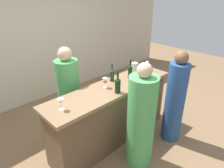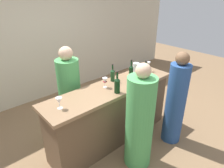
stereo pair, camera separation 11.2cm
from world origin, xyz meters
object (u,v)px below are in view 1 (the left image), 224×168
wine_bottle_center_dark_green (130,71)px  person_center_guest (141,121)px  wine_bottle_leftmost_dark_green (118,85)px  wine_glass_near_center (61,102)px  person_right_guest (69,97)px  wine_glass_far_left (105,81)px  water_pitcher (135,68)px  wine_glass_near_right (147,64)px  wine_glass_near_left (143,74)px  wine_bottle_second_right_olive_green (144,72)px  person_left_guest (175,101)px  wine_bottle_second_left_olive_green (112,75)px

wine_bottle_center_dark_green → person_center_guest: person_center_guest is taller
wine_bottle_leftmost_dark_green → wine_bottle_center_dark_green: size_ratio=1.03×
wine_glass_near_center → person_right_guest: size_ratio=0.10×
person_center_guest → wine_glass_far_left: bearing=3.0°
wine_glass_far_left → person_right_guest: (-0.30, 0.56, -0.37)m
wine_bottle_leftmost_dark_green → wine_bottle_center_dark_green: bearing=23.0°
water_pitcher → person_center_guest: (-0.75, -0.77, -0.36)m
wine_glass_near_right → person_center_guest: size_ratio=0.11×
wine_glass_near_right → wine_bottle_leftmost_dark_green: bearing=-167.0°
wine_bottle_leftmost_dark_green → person_right_guest: (-0.32, 0.80, -0.39)m
wine_glass_near_center → wine_glass_near_right: (1.80, 0.06, 0.01)m
wine_glass_near_left → wine_bottle_second_right_olive_green: bearing=28.0°
person_left_guest → person_right_guest: person_right_guest is taller
wine_bottle_second_left_olive_green → wine_glass_far_left: wine_bottle_second_left_olive_green is taller
wine_glass_near_right → wine_bottle_second_right_olive_green: bearing=-150.2°
wine_glass_far_left → person_left_guest: size_ratio=0.10×
water_pitcher → person_right_guest: (-1.07, 0.48, -0.36)m
wine_bottle_second_right_olive_green → wine_bottle_leftmost_dark_green: bearing=-176.3°
wine_bottle_second_left_olive_green → wine_bottle_second_right_olive_green: 0.53m
water_pitcher → person_right_guest: person_right_guest is taller
wine_bottle_leftmost_dark_green → water_pitcher: (0.76, 0.32, -0.03)m
person_right_guest → wine_glass_far_left: bearing=6.0°
wine_bottle_leftmost_dark_green → person_left_guest: size_ratio=0.21×
wine_bottle_second_left_olive_green → wine_glass_near_center: size_ratio=1.85×
wine_bottle_second_right_olive_green → person_left_guest: (0.15, -0.53, -0.38)m
wine_bottle_second_right_olive_green → wine_glass_near_left: bearing=-152.0°
wine_glass_near_right → water_pitcher: size_ratio=0.98×
wine_glass_near_center → person_right_guest: bearing=51.7°
wine_glass_near_center → water_pitcher: (1.57, 0.15, -0.02)m
water_pitcher → wine_bottle_leftmost_dark_green: bearing=-156.8°
wine_bottle_second_left_olive_green → wine_glass_near_left: wine_bottle_second_left_olive_green is taller
wine_glass_near_left → water_pitcher: size_ratio=0.98×
wine_bottle_second_left_olive_green → wine_glass_near_center: 1.05m
wine_glass_near_center → wine_glass_near_right: bearing=1.8°
wine_glass_near_left → wine_glass_far_left: (-0.59, 0.25, -0.02)m
water_pitcher → wine_glass_far_left: bearing=-174.1°
wine_bottle_leftmost_dark_green → water_pitcher: size_ratio=1.83×
person_center_guest → person_right_guest: person_right_guest is taller
wine_bottle_second_left_olive_green → wine_glass_far_left: bearing=-158.2°
wine_glass_far_left → wine_glass_near_left: bearing=-23.1°
wine_bottle_leftmost_dark_green → wine_glass_far_left: size_ratio=2.09×
person_center_guest → wine_bottle_second_right_olive_green: bearing=-52.7°
wine_bottle_leftmost_dark_green → person_right_guest: size_ratio=0.21×
water_pitcher → person_left_guest: person_left_guest is taller
water_pitcher → person_center_guest: person_center_guest is taller
wine_glass_near_center → person_left_guest: bearing=-22.1°
wine_glass_near_right → water_pitcher: 0.25m
wine_glass_near_center → wine_glass_far_left: 0.80m
wine_glass_far_left → wine_bottle_second_right_olive_green: bearing=-16.5°
wine_bottle_center_dark_green → person_right_guest: person_right_guest is taller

